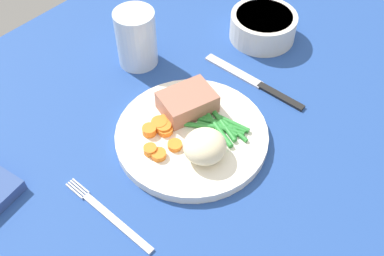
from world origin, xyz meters
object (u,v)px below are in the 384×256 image
object	(u,v)px
fork	(109,215)
water_glass	(137,42)
dinner_plate	(192,135)
salad_bowl	(263,25)
meat_portion	(187,102)
knife	(255,83)

from	to	relation	value
fork	water_glass	bearing A→B (deg)	40.92
dinner_plate	salad_bowl	world-z (taller)	salad_bowl
fork	dinner_plate	bearing A→B (deg)	3.97
dinner_plate	meat_portion	xyz separation A→B (cm)	(3.22, 3.75, 2.46)
meat_portion	fork	size ratio (longest dim) A/B	0.51
knife	water_glass	world-z (taller)	water_glass
salad_bowl	knife	bearing A→B (deg)	-149.66
meat_portion	salad_bowl	xyz separation A→B (cm)	(25.00, 2.68, -0.41)
dinner_plate	knife	size ratio (longest dim) A/B	1.16
water_glass	salad_bowl	bearing A→B (deg)	-32.54
knife	water_glass	bearing A→B (deg)	111.71
fork	salad_bowl	bearing A→B (deg)	11.40
meat_portion	water_glass	world-z (taller)	water_glass
water_glass	dinner_plate	bearing A→B (deg)	-111.44
salad_bowl	fork	bearing A→B (deg)	-171.75
dinner_plate	water_glass	world-z (taller)	water_glass
knife	water_glass	size ratio (longest dim) A/B	1.96
dinner_plate	fork	xyz separation A→B (cm)	(-17.87, -0.26, -0.60)
dinner_plate	water_glass	bearing A→B (deg)	68.56
fork	salad_bowl	world-z (taller)	salad_bowl
meat_portion	salad_bowl	world-z (taller)	salad_bowl
dinner_plate	fork	world-z (taller)	dinner_plate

